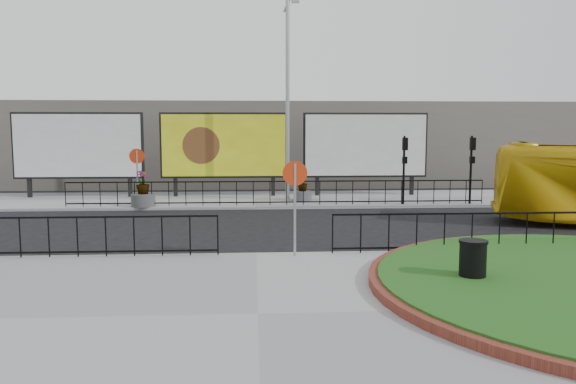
{
  "coord_description": "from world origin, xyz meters",
  "views": [
    {
      "loc": [
        -0.06,
        -14.72,
        3.39
      ],
      "look_at": [
        1.0,
        2.46,
        1.47
      ],
      "focal_mm": 35.0,
      "sensor_mm": 36.0,
      "label": 1
    }
  ],
  "objects": [
    {
      "name": "billboard_mid",
      "position": [
        -1.5,
        12.97,
        2.6
      ],
      "size": [
        6.2,
        0.31,
        4.1
      ],
      "color": "black",
      "rests_on": "pavement_far"
    },
    {
      "name": "lamp_post",
      "position": [
        1.51,
        11.0,
        4.83
      ],
      "size": [
        0.74,
        0.18,
        9.23
      ],
      "color": "gray",
      "rests_on": "pavement_far"
    },
    {
      "name": "signal_pole_a",
      "position": [
        6.5,
        9.34,
        2.1
      ],
      "size": [
        0.22,
        0.26,
        3.0
      ],
      "color": "black",
      "rests_on": "pavement_far"
    },
    {
      "name": "speed_sign_near",
      "position": [
        1.0,
        -0.4,
        1.92
      ],
      "size": [
        0.64,
        0.07,
        2.47
      ],
      "color": "gray",
      "rests_on": "pavement_near"
    },
    {
      "name": "pavement_near",
      "position": [
        0.0,
        -5.0,
        0.06
      ],
      "size": [
        30.0,
        10.0,
        0.12
      ],
      "primitive_type": "cube",
      "color": "gray",
      "rests_on": "ground"
    },
    {
      "name": "planter_c",
      "position": [
        2.2,
        11.0,
        0.58
      ],
      "size": [
        0.84,
        0.84,
        1.28
      ],
      "color": "#4C4C4F",
      "rests_on": "pavement_far"
    },
    {
      "name": "billboard_right",
      "position": [
        5.5,
        12.97,
        2.6
      ],
      "size": [
        6.2,
        0.31,
        4.1
      ],
      "color": "black",
      "rests_on": "pavement_far"
    },
    {
      "name": "ground",
      "position": [
        0.0,
        0.0,
        0.0
      ],
      "size": [
        90.0,
        90.0,
        0.0
      ],
      "primitive_type": "plane",
      "color": "black",
      "rests_on": "ground"
    },
    {
      "name": "litter_bin",
      "position": [
        4.5,
        -3.5,
        0.61
      ],
      "size": [
        0.59,
        0.59,
        0.98
      ],
      "color": "black",
      "rests_on": "pavement_near"
    },
    {
      "name": "pavement_far",
      "position": [
        0.0,
        12.0,
        0.06
      ],
      "size": [
        44.0,
        6.0,
        0.12
      ],
      "primitive_type": "cube",
      "color": "gray",
      "rests_on": "ground"
    },
    {
      "name": "railing_near_left",
      "position": [
        -6.0,
        -0.3,
        0.67
      ],
      "size": [
        10.0,
        0.1,
        1.1
      ],
      "primitive_type": null,
      "color": "black",
      "rests_on": "pavement_near"
    },
    {
      "name": "railing_near_right",
      "position": [
        6.5,
        -0.3,
        0.67
      ],
      "size": [
        9.0,
        0.1,
        1.1
      ],
      "primitive_type": null,
      "color": "black",
      "rests_on": "pavement_near"
    },
    {
      "name": "railing_far",
      "position": [
        1.0,
        9.3,
        0.67
      ],
      "size": [
        18.0,
        0.1,
        1.1
      ],
      "primitive_type": null,
      "color": "black",
      "rests_on": "pavement_far"
    },
    {
      "name": "billboard_left",
      "position": [
        -8.5,
        12.97,
        2.6
      ],
      "size": [
        6.2,
        0.31,
        4.1
      ],
      "color": "black",
      "rests_on": "pavement_far"
    },
    {
      "name": "signal_pole_b",
      "position": [
        9.5,
        9.34,
        2.1
      ],
      "size": [
        0.22,
        0.26,
        3.0
      ],
      "color": "black",
      "rests_on": "pavement_far"
    },
    {
      "name": "building_backdrop",
      "position": [
        0.0,
        22.0,
        2.5
      ],
      "size": [
        40.0,
        10.0,
        5.0
      ],
      "primitive_type": "cube",
      "color": "#5B564F",
      "rests_on": "ground"
    },
    {
      "name": "speed_sign_far",
      "position": [
        -5.0,
        9.4,
        1.92
      ],
      "size": [
        0.64,
        0.07,
        2.47
      ],
      "color": "gray",
      "rests_on": "pavement_far"
    },
    {
      "name": "planter_a",
      "position": [
        -4.79,
        9.4,
        0.66
      ],
      "size": [
        1.02,
        1.02,
        1.53
      ],
      "color": "#4C4C4F",
      "rests_on": "pavement_far"
    }
  ]
}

